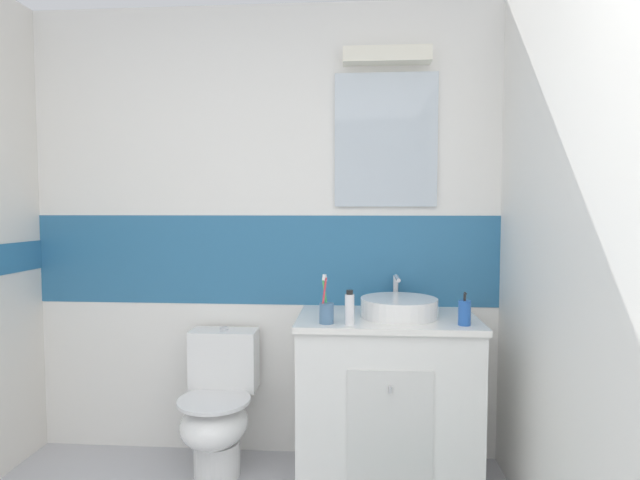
{
  "coord_description": "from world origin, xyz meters",
  "views": [
    {
      "loc": [
        0.53,
        -0.4,
        1.39
      ],
      "look_at": [
        0.36,
        1.83,
        1.25
      ],
      "focal_mm": 28.49,
      "sensor_mm": 36.0,
      "label": 1
    }
  ],
  "objects_px": {
    "toilet": "(218,407)",
    "deodorant_spray_can": "(350,308)",
    "soap_dispenser": "(464,313)",
    "sink_basin": "(399,306)",
    "toothbrush_cup": "(326,311)"
  },
  "relations": [
    {
      "from": "sink_basin",
      "to": "deodorant_spray_can",
      "type": "xyz_separation_m",
      "value": [
        -0.24,
        -0.2,
        0.03
      ]
    },
    {
      "from": "toothbrush_cup",
      "to": "soap_dispenser",
      "type": "bearing_deg",
      "value": 0.89
    },
    {
      "from": "sink_basin",
      "to": "toilet",
      "type": "distance_m",
      "value": 1.09
    },
    {
      "from": "toilet",
      "to": "soap_dispenser",
      "type": "distance_m",
      "value": 1.36
    },
    {
      "from": "sink_basin",
      "to": "deodorant_spray_can",
      "type": "bearing_deg",
      "value": -141.34
    },
    {
      "from": "toilet",
      "to": "deodorant_spray_can",
      "type": "bearing_deg",
      "value": -17.4
    },
    {
      "from": "soap_dispenser",
      "to": "deodorant_spray_can",
      "type": "xyz_separation_m",
      "value": [
        -0.53,
        -0.02,
        0.02
      ]
    },
    {
      "from": "sink_basin",
      "to": "deodorant_spray_can",
      "type": "distance_m",
      "value": 0.31
    },
    {
      "from": "toothbrush_cup",
      "to": "toilet",
      "type": "bearing_deg",
      "value": 160.66
    },
    {
      "from": "soap_dispenser",
      "to": "sink_basin",
      "type": "bearing_deg",
      "value": 148.86
    },
    {
      "from": "sink_basin",
      "to": "soap_dispenser",
      "type": "relative_size",
      "value": 2.74
    },
    {
      "from": "toilet",
      "to": "deodorant_spray_can",
      "type": "relative_size",
      "value": 4.59
    },
    {
      "from": "soap_dispenser",
      "to": "deodorant_spray_can",
      "type": "relative_size",
      "value": 0.96
    },
    {
      "from": "deodorant_spray_can",
      "to": "soap_dispenser",
      "type": "bearing_deg",
      "value": 2.4
    },
    {
      "from": "sink_basin",
      "to": "toothbrush_cup",
      "type": "height_order",
      "value": "toothbrush_cup"
    }
  ]
}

